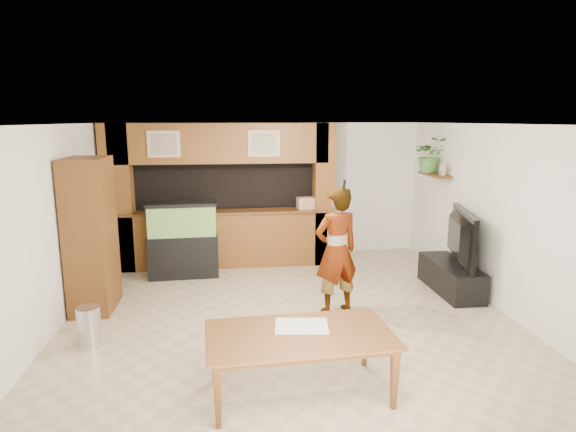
{
  "coord_description": "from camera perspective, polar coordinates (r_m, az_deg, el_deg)",
  "views": [
    {
      "loc": [
        -0.77,
        -6.15,
        2.66
      ],
      "look_at": [
        0.07,
        0.6,
        1.29
      ],
      "focal_mm": 30.0,
      "sensor_mm": 36.0,
      "label": 1
    }
  ],
  "objects": [
    {
      "name": "floor",
      "position": [
        6.75,
        0.07,
        -11.84
      ],
      "size": [
        6.5,
        6.5,
        0.0
      ],
      "primitive_type": "plane",
      "color": "tan",
      "rests_on": "ground"
    },
    {
      "name": "ceiling",
      "position": [
        6.2,
        0.08,
        10.82
      ],
      "size": [
        6.5,
        6.5,
        0.0
      ],
      "primitive_type": "plane",
      "color": "white",
      "rests_on": "wall_back"
    },
    {
      "name": "wall_back",
      "position": [
        9.53,
        -2.35,
        3.16
      ],
      "size": [
        6.0,
        0.0,
        6.0
      ],
      "primitive_type": "plane",
      "rotation": [
        1.57,
        0.0,
        0.0
      ],
      "color": "silver",
      "rests_on": "floor"
    },
    {
      "name": "wall_left",
      "position": [
        6.69,
        -26.37,
        -1.57
      ],
      "size": [
        0.0,
        6.5,
        6.5
      ],
      "primitive_type": "plane",
      "rotation": [
        1.57,
        0.0,
        1.57
      ],
      "color": "silver",
      "rests_on": "floor"
    },
    {
      "name": "wall_right",
      "position": [
        7.34,
        23.99,
        -0.29
      ],
      "size": [
        0.0,
        6.5,
        6.5
      ],
      "primitive_type": "plane",
      "rotation": [
        1.57,
        0.0,
        -1.57
      ],
      "color": "silver",
      "rests_on": "floor"
    },
    {
      "name": "partition",
      "position": [
        8.9,
        -8.13,
        2.55
      ],
      "size": [
        4.2,
        0.99,
        2.6
      ],
      "color": "brown",
      "rests_on": "floor"
    },
    {
      "name": "wall_clock",
      "position": [
        7.52,
        -24.07,
        4.59
      ],
      "size": [
        0.05,
        0.25,
        0.25
      ],
      "color": "black",
      "rests_on": "wall_left"
    },
    {
      "name": "wall_shelf",
      "position": [
        8.93,
        16.97,
        4.71
      ],
      "size": [
        0.25,
        0.9,
        0.04
      ],
      "primitive_type": "cube",
      "color": "brown",
      "rests_on": "wall_right"
    },
    {
      "name": "pantry_cabinet",
      "position": [
        7.25,
        -22.31,
        -2.1
      ],
      "size": [
        0.54,
        0.88,
        2.15
      ],
      "primitive_type": "cube",
      "color": "brown",
      "rests_on": "floor"
    },
    {
      "name": "trash_can",
      "position": [
        6.31,
        -22.49,
        -12.04
      ],
      "size": [
        0.27,
        0.27,
        0.49
      ],
      "primitive_type": "cylinder",
      "color": "#B2B2B7",
      "rests_on": "floor"
    },
    {
      "name": "aquarium",
      "position": [
        8.39,
        -12.33,
        -2.87
      ],
      "size": [
        1.17,
        0.44,
        1.29
      ],
      "rotation": [
        0.0,
        0.0,
        0.05
      ],
      "color": "black",
      "rests_on": "floor"
    },
    {
      "name": "tv_stand",
      "position": [
        8.02,
        18.71,
        -6.87
      ],
      "size": [
        0.51,
        1.39,
        0.46
      ],
      "primitive_type": "cube",
      "color": "black",
      "rests_on": "floor"
    },
    {
      "name": "television",
      "position": [
        7.85,
        19.01,
        -2.37
      ],
      "size": [
        0.55,
        1.45,
        0.83
      ],
      "primitive_type": "imported",
      "rotation": [
        0.0,
        0.0,
        1.31
      ],
      "color": "black",
      "rests_on": "tv_stand"
    },
    {
      "name": "photo_frame",
      "position": [
        8.64,
        17.82,
        5.27
      ],
      "size": [
        0.03,
        0.15,
        0.21
      ],
      "primitive_type": "cube",
      "rotation": [
        0.0,
        0.0,
        0.01
      ],
      "color": "tan",
      "rests_on": "wall_shelf"
    },
    {
      "name": "potted_plant",
      "position": [
        9.03,
        16.5,
        6.96
      ],
      "size": [
        0.64,
        0.58,
        0.64
      ],
      "primitive_type": "imported",
      "rotation": [
        0.0,
        0.0,
        -0.16
      ],
      "color": "#3A722D",
      "rests_on": "wall_shelf"
    },
    {
      "name": "person",
      "position": [
        6.65,
        5.75,
        -4.13
      ],
      "size": [
        0.75,
        0.6,
        1.78
      ],
      "primitive_type": "imported",
      "rotation": [
        0.0,
        0.0,
        3.45
      ],
      "color": "#967D52",
      "rests_on": "floor"
    },
    {
      "name": "microphone",
      "position": [
        6.32,
        6.68,
        3.68
      ],
      "size": [
        0.04,
        0.1,
        0.16
      ],
      "primitive_type": "cylinder",
      "rotation": [
        0.44,
        0.0,
        0.0
      ],
      "color": "black",
      "rests_on": "person"
    },
    {
      "name": "dining_table",
      "position": [
        4.89,
        1.49,
        -17.29
      ],
      "size": [
        1.85,
        1.1,
        0.63
      ],
      "primitive_type": "imported",
      "rotation": [
        0.0,
        0.0,
        0.05
      ],
      "color": "brown",
      "rests_on": "floor"
    },
    {
      "name": "newspaper_a",
      "position": [
        4.93,
        1.62,
        -12.87
      ],
      "size": [
        0.57,
        0.44,
        0.01
      ],
      "primitive_type": "cube",
      "rotation": [
        0.0,
        0.0,
        -0.12
      ],
      "color": "silver",
      "rests_on": "dining_table"
    },
    {
      "name": "counter_box",
      "position": [
        8.85,
        2.15,
        1.53
      ],
      "size": [
        0.35,
        0.25,
        0.22
      ],
      "primitive_type": "cube",
      "rotation": [
        0.0,
        0.0,
        0.12
      ],
      "color": "tan",
      "rests_on": "partition"
    }
  ]
}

